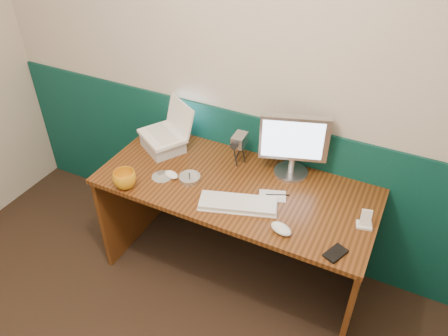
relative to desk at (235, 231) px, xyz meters
The scene contains 18 objects.
back_wall 0.96m from the desk, 113.43° to the left, with size 3.50×0.04×2.50m, color beige.
wainscot 0.41m from the desk, 114.12° to the left, with size 3.48×0.02×1.00m, color #072F31.
desk is the anchor object (origin of this frame).
laptop_riser 0.72m from the desk, 167.50° to the left, with size 0.25×0.21×0.09m, color #B8BCC3.
laptop 0.82m from the desk, 167.50° to the left, with size 0.28×0.22×0.24m, color white, non-canonical shape.
monitor 0.66m from the desk, 44.57° to the left, with size 0.39×0.11×0.39m, color #B8B7BD, non-canonical shape.
keyboard 0.43m from the desk, 61.27° to the right, with size 0.41×0.14×0.02m, color white.
mouse_right 0.59m from the desk, 33.24° to the right, with size 0.12×0.07×0.04m, color silver.
mouse_left 0.55m from the desk, 164.75° to the right, with size 0.10×0.06×0.03m, color white.
mug 0.76m from the desk, 152.09° to the right, with size 0.13×0.13×0.10m, color orange.
camcorder 0.53m from the desk, 109.66° to the left, with size 0.10×0.14×0.21m, color #A2A3A7, non-canonical shape.
cd_spindle 0.47m from the desk, 163.39° to the right, with size 0.13×0.13×0.03m, color silver.
cd_loose_a 0.58m from the desk, 163.47° to the right, with size 0.12×0.12×0.00m, color silver.
pen 0.45m from the desk, ahead, with size 0.01×0.01×0.13m, color black.
papers 0.44m from the desk, ahead, with size 0.15×0.10×0.00m, color silver.
dock 0.82m from the desk, ahead, with size 0.08×0.06×0.01m, color white.
music_player 0.85m from the desk, ahead, with size 0.05×0.01×0.09m, color white.
pda 0.80m from the desk, 22.23° to the right, with size 0.07×0.12×0.01m, color black.
Camera 1 is at (0.96, -0.39, 2.32)m, focal length 35.00 mm.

